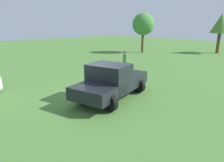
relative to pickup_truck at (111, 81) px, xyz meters
The scene contains 5 objects.
ground_plane 1.32m from the pickup_truck, 27.94° to the left, with size 80.00×80.00×0.00m, color #477533.
pickup_truck is the anchor object (origin of this frame).
person_bystander 5.75m from the pickup_truck, 54.26° to the right, with size 0.39×0.39×1.74m.
tree_back_left 17.78m from the pickup_truck, 56.82° to the right, with size 2.78×2.78×4.99m.
tree_back_right 21.57m from the pickup_truck, 83.01° to the right, with size 2.43×2.43×4.87m.
Camera 1 is at (-8.09, 6.39, 3.76)m, focal length 32.99 mm.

